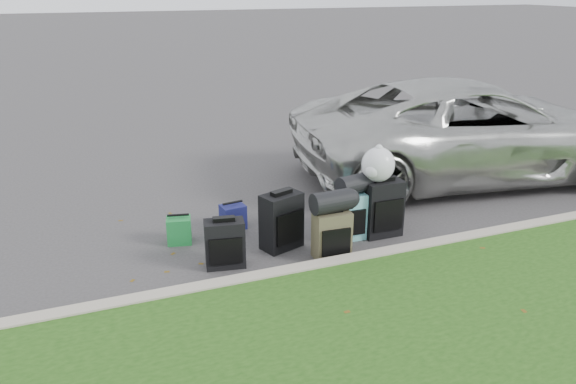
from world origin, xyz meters
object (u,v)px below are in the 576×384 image
object	(u,v)px
suitcase_large_black_right	(382,208)
tote_green	(179,230)
tote_navy	(233,217)
suitcase_large_black_left	(281,221)
suv	(470,129)
suitcase_olive	(332,235)
suitcase_small_black	(225,244)
suitcase_teal	(348,217)

from	to	relation	value
suitcase_large_black_right	tote_green	distance (m)	2.56
tote_navy	suitcase_large_black_left	bearing A→B (deg)	-70.18
suitcase_large_black_right	suv	bearing A→B (deg)	31.45
suitcase_large_black_left	suitcase_olive	distance (m)	0.65
suitcase_large_black_right	suitcase_small_black	bearing A→B (deg)	-177.06
suitcase_small_black	suitcase_large_black_left	size ratio (longest dim) A/B	0.80
tote_green	tote_navy	world-z (taller)	tote_green
suitcase_olive	suitcase_large_black_right	xyz separation A→B (m)	(0.87, 0.34, 0.08)
suitcase_large_black_left	tote_green	bearing A→B (deg)	133.83
suitcase_large_black_right	tote_navy	distance (m)	1.94
suitcase_large_black_left	suitcase_olive	size ratio (longest dim) A/B	1.20
suitcase_large_black_left	suitcase_teal	distance (m)	0.87
suv	suitcase_teal	size ratio (longest dim) A/B	9.67
suitcase_small_black	tote_navy	bearing A→B (deg)	79.11
suitcase_teal	tote_navy	xyz separation A→B (m)	(-1.26, 0.82, -0.14)
tote_green	tote_navy	distance (m)	0.76
suitcase_small_black	tote_green	bearing A→B (deg)	124.81
suitcase_small_black	suitcase_teal	xyz separation A→B (m)	(1.64, 0.15, 0.02)
suitcase_teal	suitcase_large_black_left	bearing A→B (deg)	178.77
suitcase_large_black_left	suitcase_large_black_right	bearing A→B (deg)	-24.08
suitcase_large_black_left	suv	bearing A→B (deg)	1.15
suitcase_large_black_right	suitcase_large_black_left	bearing A→B (deg)	175.10
suitcase_teal	tote_green	size ratio (longest dim) A/B	1.80
suitcase_teal	suitcase_large_black_right	xyz separation A→B (m)	(0.45, -0.05, 0.07)
suv	suitcase_olive	xyz separation A→B (m)	(-3.38, -1.86, -0.51)
suitcase_olive	suitcase_large_black_right	size ratio (longest dim) A/B	0.79
suv	suitcase_small_black	world-z (taller)	suv
suv	suitcase_olive	world-z (taller)	suv
tote_navy	suitcase_small_black	bearing A→B (deg)	-118.59
suitcase_teal	tote_green	world-z (taller)	suitcase_teal
suv	suitcase_large_black_right	xyz separation A→B (m)	(-2.51, -1.52, -0.43)
suitcase_olive	tote_green	world-z (taller)	suitcase_olive
suitcase_small_black	tote_navy	xyz separation A→B (m)	(0.37, 0.97, -0.12)
suitcase_small_black	suitcase_large_black_left	xyz separation A→B (m)	(0.77, 0.22, 0.07)
suv	tote_navy	bearing A→B (deg)	106.97
suitcase_olive	suv	bearing A→B (deg)	32.53
suitcase_olive	tote_navy	bearing A→B (deg)	128.32
suitcase_small_black	suitcase_teal	bearing A→B (deg)	15.38
suv	suitcase_large_black_right	bearing A→B (deg)	129.51
suitcase_olive	suitcase_teal	size ratio (longest dim) A/B	0.97
suitcase_teal	suitcase_olive	bearing A→B (deg)	-133.38
suitcase_large_black_right	tote_green	world-z (taller)	suitcase_large_black_right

